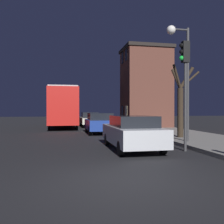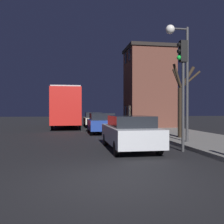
{
  "view_description": "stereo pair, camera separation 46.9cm",
  "coord_description": "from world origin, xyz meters",
  "px_view_note": "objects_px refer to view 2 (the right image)",
  "views": [
    {
      "loc": [
        -1.55,
        -6.08,
        1.77
      ],
      "look_at": [
        1.29,
        8.15,
        1.64
      ],
      "focal_mm": 40.0,
      "sensor_mm": 36.0,
      "label": 1
    },
    {
      "loc": [
        -1.09,
        -6.16,
        1.77
      ],
      "look_at": [
        1.29,
        8.15,
        1.64
      ],
      "focal_mm": 40.0,
      "sensor_mm": 36.0,
      "label": 2
    }
  ],
  "objects_px": {
    "streetlamp": "(180,60)",
    "bare_tree": "(181,101)",
    "car_near_lane": "(130,132)",
    "bus": "(67,105)",
    "car_far_lane": "(93,119)",
    "traffic_light": "(182,73)",
    "car_mid_lane": "(101,123)"
  },
  "relations": [
    {
      "from": "traffic_light",
      "to": "car_far_lane",
      "type": "distance_m",
      "value": 16.25
    },
    {
      "from": "car_near_lane",
      "to": "car_far_lane",
      "type": "height_order",
      "value": "same"
    },
    {
      "from": "streetlamp",
      "to": "bare_tree",
      "type": "bearing_deg",
      "value": 62.89
    },
    {
      "from": "car_far_lane",
      "to": "bus",
      "type": "bearing_deg",
      "value": 179.72
    },
    {
      "from": "bare_tree",
      "to": "car_mid_lane",
      "type": "height_order",
      "value": "bare_tree"
    },
    {
      "from": "traffic_light",
      "to": "car_near_lane",
      "type": "bearing_deg",
      "value": 157.49
    },
    {
      "from": "traffic_light",
      "to": "car_mid_lane",
      "type": "relative_size",
      "value": 1.22
    },
    {
      "from": "car_near_lane",
      "to": "streetlamp",
      "type": "bearing_deg",
      "value": 17.85
    },
    {
      "from": "bus",
      "to": "car_mid_lane",
      "type": "bearing_deg",
      "value": -70.55
    },
    {
      "from": "car_near_lane",
      "to": "car_mid_lane",
      "type": "bearing_deg",
      "value": 92.53
    },
    {
      "from": "bus",
      "to": "car_near_lane",
      "type": "xyz_separation_m",
      "value": [
        2.98,
        -15.02,
        -1.47
      ]
    },
    {
      "from": "bus",
      "to": "car_mid_lane",
      "type": "relative_size",
      "value": 2.73
    },
    {
      "from": "streetlamp",
      "to": "car_mid_lane",
      "type": "height_order",
      "value": "streetlamp"
    },
    {
      "from": "streetlamp",
      "to": "bare_tree",
      "type": "xyz_separation_m",
      "value": [
        0.99,
        1.93,
        -1.99
      ]
    },
    {
      "from": "car_mid_lane",
      "to": "car_far_lane",
      "type": "xyz_separation_m",
      "value": [
        0.04,
        7.47,
        -0.0
      ]
    },
    {
      "from": "bus",
      "to": "traffic_light",
      "type": "bearing_deg",
      "value": -72.33
    },
    {
      "from": "streetlamp",
      "to": "traffic_light",
      "type": "distance_m",
      "value": 2.09
    },
    {
      "from": "bare_tree",
      "to": "traffic_light",
      "type": "bearing_deg",
      "value": -114.44
    },
    {
      "from": "streetlamp",
      "to": "bare_tree",
      "type": "distance_m",
      "value": 2.94
    },
    {
      "from": "car_far_lane",
      "to": "car_mid_lane",
      "type": "bearing_deg",
      "value": -90.29
    },
    {
      "from": "bare_tree",
      "to": "car_near_lane",
      "type": "xyz_separation_m",
      "value": [
        -3.76,
        -2.82,
        -1.49
      ]
    },
    {
      "from": "car_near_lane",
      "to": "car_far_lane",
      "type": "relative_size",
      "value": 1.05
    },
    {
      "from": "traffic_light",
      "to": "bare_tree",
      "type": "bearing_deg",
      "value": 65.56
    },
    {
      "from": "traffic_light",
      "to": "car_far_lane",
      "type": "bearing_deg",
      "value": 98.52
    },
    {
      "from": "car_far_lane",
      "to": "car_near_lane",
      "type": "bearing_deg",
      "value": -88.87
    },
    {
      "from": "traffic_light",
      "to": "bare_tree",
      "type": "height_order",
      "value": "traffic_light"
    },
    {
      "from": "bus",
      "to": "car_far_lane",
      "type": "height_order",
      "value": "bus"
    },
    {
      "from": "car_near_lane",
      "to": "car_mid_lane",
      "type": "height_order",
      "value": "car_mid_lane"
    },
    {
      "from": "bus",
      "to": "car_far_lane",
      "type": "relative_size",
      "value": 2.42
    },
    {
      "from": "car_mid_lane",
      "to": "bare_tree",
      "type": "bearing_deg",
      "value": -49.04
    },
    {
      "from": "car_near_lane",
      "to": "car_mid_lane",
      "type": "relative_size",
      "value": 1.18
    },
    {
      "from": "streetlamp",
      "to": "bus",
      "type": "relative_size",
      "value": 0.55
    }
  ]
}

